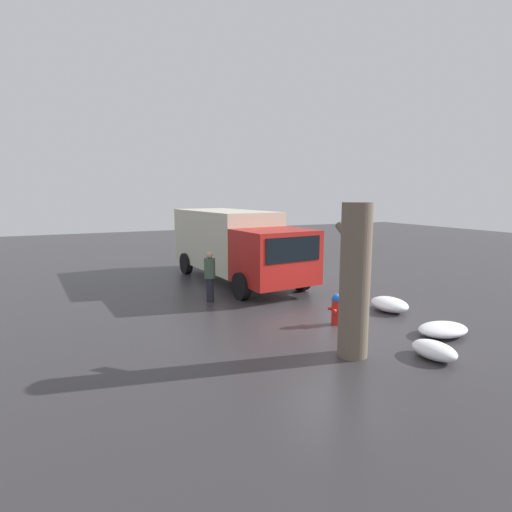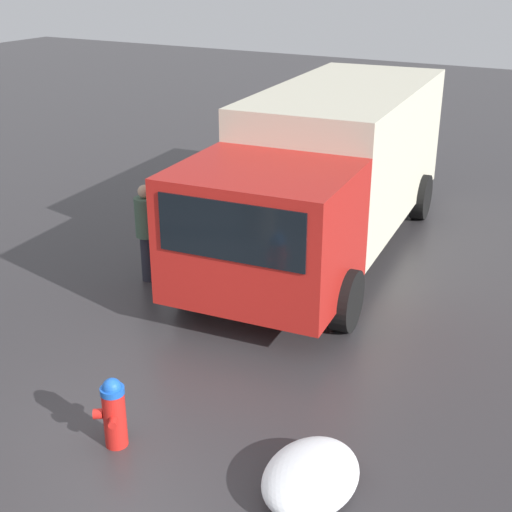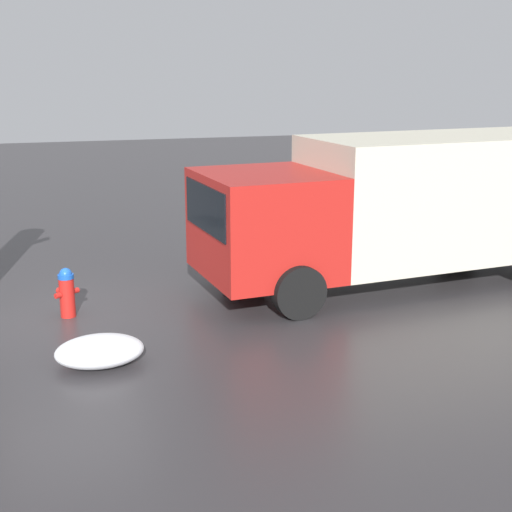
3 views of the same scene
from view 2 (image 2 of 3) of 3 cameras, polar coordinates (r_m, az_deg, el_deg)
The scene contains 5 objects.
ground_plane at distance 8.23m, azimuth -11.04°, elevation -14.54°, with size 60.00×60.00×0.00m, color #333033.
fire_hydrant at distance 7.98m, azimuth -11.31°, elevation -12.10°, with size 0.42×0.38×0.84m.
delivery_truck at distance 12.57m, azimuth 5.88°, elevation 7.12°, with size 7.77×3.23×2.77m.
pedestrian at distance 11.54m, azimuth -8.74°, elevation 2.13°, with size 0.35×0.35×1.62m.
snow_pile_curbside at distance 7.39m, azimuth 4.42°, elevation -17.18°, with size 1.23×0.91×0.40m.
Camera 2 is at (-4.85, -4.41, 4.98)m, focal length 50.00 mm.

